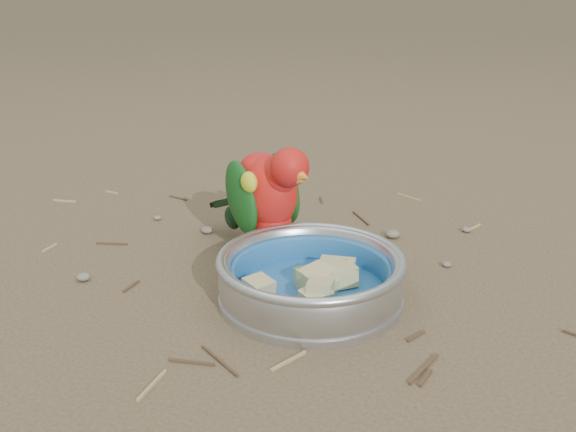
{
  "coord_description": "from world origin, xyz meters",
  "views": [
    {
      "loc": [
        -0.03,
        -0.72,
        0.38
      ],
      "look_at": [
        -0.02,
        0.08,
        0.08
      ],
      "focal_mm": 40.0,
      "sensor_mm": 36.0,
      "label": 1
    }
  ],
  "objects": [
    {
      "name": "ground_debris",
      "position": [
        -0.02,
        0.03,
        0.0
      ],
      "size": [
        0.9,
        0.8,
        0.01
      ],
      "primitive_type": null,
      "color": "#A08F56",
      "rests_on": "ground"
    },
    {
      "name": "lory_parrot",
      "position": [
        -0.05,
        0.13,
        0.08
      ],
      "size": [
        0.2,
        0.22,
        0.16
      ],
      "primitive_type": null,
      "rotation": [
        0.0,
        0.0,
        -2.52
      ],
      "color": "red",
      "rests_on": "ground"
    },
    {
      "name": "ground",
      "position": [
        0.0,
        0.0,
        0.0
      ],
      "size": [
        60.0,
        60.0,
        0.0
      ],
      "primitive_type": "plane",
      "color": "brown"
    },
    {
      "name": "bowl_wall",
      "position": [
        0.0,
        -0.01,
        0.04
      ],
      "size": [
        0.23,
        0.23,
        0.04
      ],
      "primitive_type": null,
      "color": "#B2B2BA",
      "rests_on": "food_bowl"
    },
    {
      "name": "food_bowl",
      "position": [
        0.0,
        -0.01,
        0.01
      ],
      "size": [
        0.23,
        0.23,
        0.02
      ],
      "primitive_type": "cylinder",
      "color": "#B2B2BA",
      "rests_on": "ground"
    },
    {
      "name": "fruit_wedges",
      "position": [
        0.0,
        -0.01,
        0.03
      ],
      "size": [
        0.14,
        0.14,
        0.03
      ],
      "primitive_type": null,
      "color": "tan",
      "rests_on": "food_bowl"
    }
  ]
}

